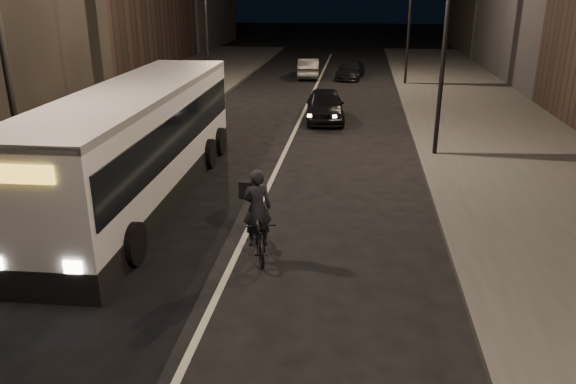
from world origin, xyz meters
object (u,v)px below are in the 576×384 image
(streetlight_left_near, at_px, (8,15))
(car_near, at_px, (325,105))
(city_bus, at_px, (139,139))
(car_mid, at_px, (308,68))
(cyclist_on_bicycle, at_px, (258,228))
(streetlight_right_mid, at_px, (440,6))
(car_far, at_px, (351,70))

(streetlight_left_near, xyz_separation_m, car_near, (6.50, 13.56, -4.63))
(streetlight_left_near, relative_size, car_near, 1.90)
(city_bus, xyz_separation_m, car_mid, (2.80, 23.77, -1.13))
(streetlight_left_near, relative_size, cyclist_on_bicycle, 3.68)
(streetlight_left_near, relative_size, city_bus, 0.66)
(streetlight_left_near, height_order, city_bus, streetlight_left_near)
(streetlight_right_mid, relative_size, car_far, 2.01)
(streetlight_right_mid, relative_size, streetlight_left_near, 1.00)
(streetlight_left_near, relative_size, car_mid, 2.00)
(car_near, xyz_separation_m, car_far, (0.93, 12.93, -0.14))
(city_bus, bearing_deg, car_mid, 81.98)
(city_bus, distance_m, cyclist_on_bicycle, 5.53)
(car_mid, relative_size, car_far, 1.01)
(car_mid, bearing_deg, car_far, 176.51)
(city_bus, xyz_separation_m, car_far, (5.70, 23.81, -1.21))
(car_far, bearing_deg, streetlight_right_mid, -73.13)
(streetlight_right_mid, xyz_separation_m, streetlight_left_near, (-10.66, -8.00, 0.00))
(cyclist_on_bicycle, relative_size, car_mid, 0.54)
(city_bus, height_order, car_near, city_bus)
(cyclist_on_bicycle, bearing_deg, streetlight_left_near, 155.75)
(car_near, distance_m, car_mid, 13.04)
(streetlight_right_mid, bearing_deg, car_mid, 108.39)
(city_bus, height_order, car_mid, city_bus)
(city_bus, bearing_deg, cyclist_on_bicycle, -41.44)
(streetlight_left_near, bearing_deg, city_bus, 57.04)
(car_far, bearing_deg, car_mid, -172.34)
(streetlight_left_near, xyz_separation_m, car_far, (7.43, 26.48, -4.78))
(car_near, bearing_deg, car_mid, 93.74)
(streetlight_right_mid, relative_size, car_mid, 2.00)
(streetlight_right_mid, distance_m, city_bus, 10.99)
(streetlight_right_mid, distance_m, car_mid, 20.00)
(city_bus, bearing_deg, car_near, 65.05)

